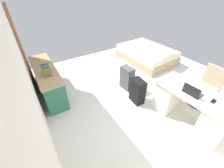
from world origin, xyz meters
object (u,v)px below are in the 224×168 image
(suitcase_black, at_px, (137,91))
(computer_mouse, at_px, (180,86))
(desk, at_px, (190,107))
(suitcase_spare_grey, at_px, (127,78))
(laptop, at_px, (192,92))
(bed, at_px, (146,54))
(figurine_small, at_px, (40,59))
(cell_phone_near_laptop, at_px, (214,101))
(office_chair, at_px, (206,89))
(credenza, at_px, (48,81))

(suitcase_black, xyz_separation_m, computer_mouse, (-0.73, -0.41, 0.45))
(desk, xyz_separation_m, computer_mouse, (0.29, 0.07, 0.37))
(suitcase_spare_grey, relative_size, laptop, 1.98)
(suitcase_black, height_order, computer_mouse, computer_mouse)
(suitcase_spare_grey, bearing_deg, bed, -63.15)
(bed, height_order, figurine_small, figurine_small)
(bed, xyz_separation_m, computer_mouse, (-2.22, 1.31, 0.52))
(suitcase_spare_grey, bearing_deg, suitcase_black, 164.73)
(laptop, distance_m, figurine_small, 3.58)
(desk, height_order, cell_phone_near_laptop, cell_phone_near_laptop)
(computer_mouse, bearing_deg, laptop, 170.98)
(laptop, height_order, computer_mouse, laptop)
(office_chair, bearing_deg, suitcase_spare_grey, 38.93)
(office_chair, height_order, bed, office_chair)
(suitcase_spare_grey, bearing_deg, laptop, -173.98)
(credenza, bearing_deg, cell_phone_near_laptop, -141.59)
(suitcase_spare_grey, bearing_deg, office_chair, -144.44)
(suitcase_black, xyz_separation_m, laptop, (-0.99, -0.38, 0.49))
(cell_phone_near_laptop, bearing_deg, office_chair, -67.57)
(laptop, bearing_deg, bed, -28.41)
(suitcase_spare_grey, height_order, figurine_small, figurine_small)
(credenza, relative_size, suitcase_black, 2.95)
(bed, xyz_separation_m, figurine_small, (0.43, 3.41, 0.55))
(suitcase_spare_grey, bearing_deg, computer_mouse, -170.84)
(bed, relative_size, figurine_small, 17.79)
(bed, xyz_separation_m, suitcase_black, (-1.50, 1.72, 0.06))
(desk, relative_size, credenza, 0.81)
(suitcase_spare_grey, bearing_deg, credenza, 59.76)
(credenza, distance_m, cell_phone_near_laptop, 3.58)
(cell_phone_near_laptop, distance_m, figurine_small, 3.92)
(credenza, distance_m, suitcase_black, 2.25)
(figurine_small, bearing_deg, suitcase_spare_grey, -126.96)
(suitcase_black, distance_m, suitcase_spare_grey, 0.58)
(cell_phone_near_laptop, bearing_deg, credenza, 30.78)
(desk, height_order, office_chair, office_chair)
(suitcase_spare_grey, height_order, laptop, laptop)
(laptop, bearing_deg, computer_mouse, -6.58)
(laptop, relative_size, figurine_small, 2.90)
(desk, height_order, bed, desk)
(credenza, relative_size, laptop, 5.64)
(credenza, bearing_deg, figurine_small, 0.20)
(office_chair, height_order, suitcase_spare_grey, office_chair)
(cell_phone_near_laptop, xyz_separation_m, figurine_small, (3.24, 2.21, 0.04))
(desk, bearing_deg, laptop, 74.90)
(suitcase_black, bearing_deg, cell_phone_near_laptop, -153.49)
(suitcase_black, height_order, cell_phone_near_laptop, cell_phone_near_laptop)
(desk, relative_size, suitcase_spare_grey, 2.32)
(laptop, xyz_separation_m, cell_phone_near_laptop, (-0.32, -0.14, -0.04))
(desk, xyz_separation_m, cell_phone_near_laptop, (-0.29, -0.04, 0.36))
(office_chair, distance_m, laptop, 0.98)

